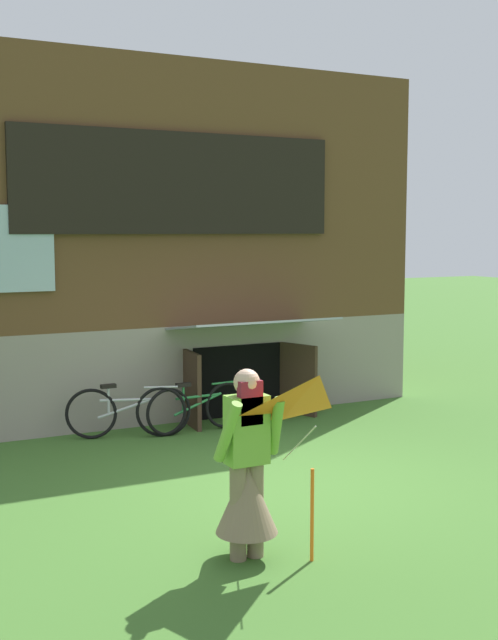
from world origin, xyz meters
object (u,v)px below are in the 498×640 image
Objects in this scene: person at (247,480)px; bicycle_silver at (126,412)px; kite at (319,421)px; bicycle_green at (198,407)px.

person reaches higher than bicycle_silver.
person is 1.07× the size of kite.
person reaches higher than bicycle_green.
bicycle_green is (0.96, 4.63, -0.90)m from kite.
person is 1.05× the size of bicycle_green.
person is at bearing -76.16° from bicycle_silver.
bicycle_silver is at bearing 168.73° from bicycle_green.
kite is at bearing -69.54° from person.
kite is 4.81m from bicycle_green.
bicycle_silver is at bearing 90.04° from kite.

